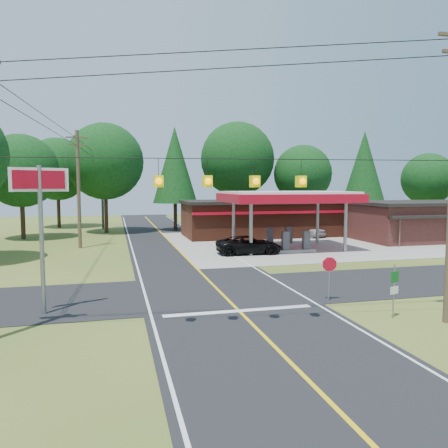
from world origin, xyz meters
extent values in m
plane|color=#455A20|center=(0.00, 0.00, 0.00)|extent=(120.00, 120.00, 0.00)
cube|color=black|center=(0.00, 0.00, 0.01)|extent=(8.00, 120.00, 0.02)
cube|color=black|center=(0.00, 0.00, 0.01)|extent=(70.00, 7.00, 0.02)
cube|color=yellow|center=(0.00, 0.00, 0.03)|extent=(0.15, 110.00, 0.00)
cylinder|color=gray|center=(5.00, 10.50, 2.10)|extent=(0.28, 0.28, 4.20)
cylinder|color=gray|center=(5.00, 15.50, 2.10)|extent=(0.28, 0.28, 4.20)
cylinder|color=gray|center=(13.00, 10.50, 2.10)|extent=(0.28, 0.28, 4.20)
cylinder|color=gray|center=(13.00, 15.50, 2.10)|extent=(0.28, 0.28, 4.20)
cube|color=#AB091B|center=(9.00, 13.00, 4.35)|extent=(10.60, 7.40, 0.70)
cube|color=white|center=(9.00, 13.00, 4.75)|extent=(10.00, 7.00, 0.25)
cube|color=#9E9B93|center=(9.00, 11.20, 0.13)|extent=(3.20, 0.90, 0.22)
cube|color=#3F3F44|center=(8.10, 11.20, 0.95)|extent=(0.55, 0.45, 1.50)
cube|color=#3F3F44|center=(9.90, 11.20, 0.95)|extent=(0.55, 0.45, 1.50)
cube|color=#9E9B93|center=(9.00, 14.80, 0.13)|extent=(3.20, 0.90, 0.22)
cube|color=#3F3F44|center=(8.10, 14.80, 0.95)|extent=(0.55, 0.45, 1.50)
cube|color=#3F3F44|center=(9.90, 14.80, 0.95)|extent=(0.55, 0.45, 1.50)
cube|color=#592819|center=(10.00, 23.00, 1.75)|extent=(16.00, 7.00, 3.50)
cube|color=black|center=(10.00, 23.00, 3.65)|extent=(16.40, 7.40, 0.30)
cube|color=#AB091B|center=(10.00, 19.40, 2.70)|extent=(16.00, 0.50, 0.25)
cylinder|color=#473828|center=(-8.00, 18.00, 5.00)|extent=(0.30, 0.30, 10.00)
cube|color=#473828|center=(-8.00, 18.00, 9.40)|extent=(1.80, 0.12, 0.12)
cube|color=#473828|center=(-8.00, 18.00, 8.80)|extent=(1.40, 0.12, 0.12)
cylinder|color=#473828|center=(-6.50, 35.00, 4.75)|extent=(0.30, 0.30, 9.50)
cube|color=#FFF70D|center=(-3.55, -5.70, 5.50)|extent=(0.32, 0.32, 0.42)
cube|color=#FFF70D|center=(-1.85, -5.90, 5.50)|extent=(0.32, 0.32, 0.42)
cube|color=#FFF70D|center=(-0.15, -6.10, 5.50)|extent=(0.32, 0.32, 0.42)
cube|color=#FFF70D|center=(1.55, -6.30, 5.50)|extent=(0.32, 0.32, 0.42)
cylinder|color=#332316|center=(-14.00, 26.00, 1.98)|extent=(0.44, 0.44, 3.96)
sphere|color=black|center=(-14.00, 26.00, 6.82)|extent=(7.26, 7.26, 7.26)
cylinder|color=#332316|center=(-6.00, 30.00, 2.34)|extent=(0.44, 0.44, 4.68)
sphere|color=black|center=(-6.00, 30.00, 8.06)|extent=(8.58, 8.58, 8.58)
cylinder|color=#332316|center=(2.00, 31.00, 2.16)|extent=(0.44, 0.44, 4.32)
cone|color=black|center=(2.00, 31.00, 7.80)|extent=(5.28, 5.28, 9.00)
cylinder|color=#332316|center=(10.00, 32.00, 2.52)|extent=(0.44, 0.44, 5.04)
sphere|color=black|center=(10.00, 32.00, 8.68)|extent=(9.24, 9.24, 9.24)
cylinder|color=#332316|center=(18.00, 30.00, 1.98)|extent=(0.44, 0.44, 3.96)
sphere|color=black|center=(18.00, 30.00, 6.82)|extent=(7.26, 7.26, 7.26)
cylinder|color=#332316|center=(26.00, 29.00, 2.16)|extent=(0.44, 0.44, 4.32)
cone|color=black|center=(26.00, 29.00, 7.80)|extent=(5.28, 5.28, 9.00)
cylinder|color=#332316|center=(34.00, 27.00, 1.80)|extent=(0.44, 0.44, 3.60)
sphere|color=black|center=(34.00, 27.00, 6.20)|extent=(6.60, 6.60, 6.60)
cylinder|color=#332316|center=(-12.00, 38.00, 2.16)|extent=(0.44, 0.44, 4.32)
sphere|color=black|center=(-12.00, 38.00, 7.44)|extent=(7.92, 7.92, 7.92)
imported|color=black|center=(5.08, 11.28, 0.71)|extent=(5.30, 5.30, 1.42)
imported|color=silver|center=(14.31, 21.00, 0.78)|extent=(6.06, 6.06, 1.56)
cylinder|color=gray|center=(-8.00, -2.00, 3.09)|extent=(0.18, 0.18, 6.18)
cube|color=white|center=(-8.00, -2.00, 5.59)|extent=(2.17, 0.90, 0.97)
cube|color=#AB091B|center=(-8.00, -2.05, 5.59)|extent=(1.91, 0.78, 0.75)
cylinder|color=gray|center=(4.50, -3.00, 1.02)|extent=(0.07, 0.07, 2.04)
cylinder|color=gray|center=(5.80, -6.00, 1.10)|extent=(0.06, 0.06, 2.21)
cube|color=#0C591E|center=(5.80, -6.04, 1.70)|extent=(0.44, 0.16, 0.45)
cube|color=white|center=(5.80, -6.04, 1.15)|extent=(0.44, 0.16, 0.30)
camera|label=1|loc=(-5.06, -21.09, 5.35)|focal=35.00mm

